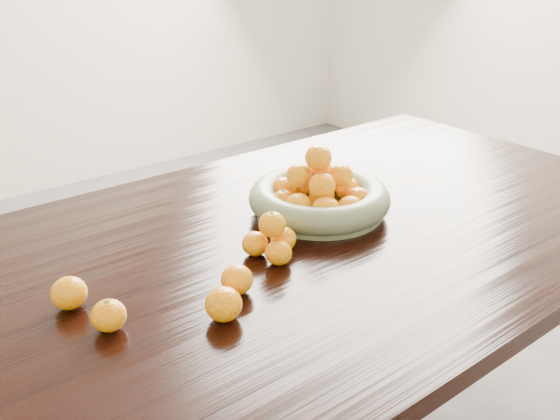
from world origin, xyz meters
TOP-DOWN VIEW (x-y plane):
  - dining_table at (0.00, 0.00)m, footprint 2.00×1.00m
  - fruit_bowl at (0.19, 0.05)m, footprint 0.32×0.32m
  - orange_pyramid at (-0.02, -0.05)m, footprint 0.11×0.11m
  - loose_orange_0 at (-0.38, -0.08)m, footprint 0.06×0.06m
  - loose_orange_1 at (-0.22, -0.17)m, footprint 0.06×0.06m
  - loose_orange_2 at (-0.16, -0.12)m, footprint 0.06×0.06m
  - loose_orange_3 at (-0.41, 0.02)m, footprint 0.06×0.06m

SIDE VIEW (x-z plane):
  - dining_table at x=0.00m, z-range 0.29..1.04m
  - loose_orange_0 at x=-0.38m, z-range 0.75..0.80m
  - loose_orange_2 at x=-0.16m, z-range 0.75..0.80m
  - loose_orange_3 at x=-0.41m, z-range 0.75..0.81m
  - loose_orange_1 at x=-0.22m, z-range 0.75..0.81m
  - orange_pyramid at x=-0.02m, z-range 0.74..0.83m
  - fruit_bowl at x=0.19m, z-range 0.71..0.87m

